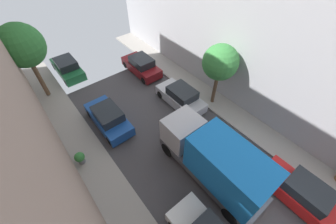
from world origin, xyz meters
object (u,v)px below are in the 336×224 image
Objects in this scene: street_tree_0 at (22,46)px; delivery_truck at (215,160)px; street_tree_1 at (220,63)px; parked_car_left_4 at (67,68)px; potted_plant_4 at (80,158)px; parked_car_right_2 at (302,193)px; parked_car_right_4 at (141,66)px; parked_car_right_3 at (181,97)px; parked_car_left_3 at (108,118)px.

delivery_truck is at bearing -68.88° from street_tree_0.
street_tree_1 is at bearing 41.91° from delivery_truck.
parked_car_left_4 is 10.02m from potted_plant_4.
street_tree_1 reaches higher than parked_car_left_4.
parked_car_right_2 is (5.40, -19.06, 0.00)m from parked_car_left_4.
parked_car_left_4 is 4.85m from street_tree_0.
potted_plant_4 is (-8.24, 9.45, -0.07)m from parked_car_right_2.
parked_car_left_4 is at bearing 143.74° from parked_car_right_4.
parked_car_right_3 is 0.87× the size of street_tree_1.
parked_car_left_4 is at bearing 36.95° from street_tree_0.
delivery_truck reaches higher than parked_car_left_4.
parked_car_right_2 is at bearing -74.18° from parked_car_left_4.
delivery_truck is 7.94m from potted_plant_4.
potted_plant_4 is at bearing -145.57° from parked_car_right_4.
parked_car_right_4 is at bearing 76.47° from delivery_truck.
parked_car_right_2 is at bearing -48.92° from potted_plant_4.
potted_plant_4 is (-5.54, 5.57, -1.14)m from delivery_truck.
street_tree_0 reaches higher than potted_plant_4.
delivery_truck is 1.37× the size of street_tree_1.
parked_car_left_4 is at bearing 124.36° from street_tree_1.
parked_car_left_4 is at bearing 100.09° from delivery_truck.
parked_car_right_3 is at bearing 64.82° from delivery_truck.
parked_car_right_4 is 11.59m from delivery_truck.
delivery_truck reaches higher than parked_car_right_2.
delivery_truck is 6.68m from street_tree_1.
parked_car_left_3 is 12.43m from parked_car_right_2.
parked_car_left_3 is at bearing -144.17° from parked_car_right_4.
parked_car_right_3 is at bearing -90.00° from parked_car_right_4.
parked_car_right_2 is 0.64× the size of delivery_truck.
street_tree_0 is at bearing 87.15° from potted_plant_4.
parked_car_right_2 and parked_car_right_4 have the same top height.
parked_car_left_3 is 1.00× the size of parked_car_right_3.
delivery_truck reaches higher than potted_plant_4.
parked_car_right_4 is at bearing 106.50° from street_tree_1.
street_tree_0 reaches higher than parked_car_right_2.
parked_car_left_3 is 0.64× the size of delivery_truck.
street_tree_1 is (4.76, 4.27, 1.93)m from delivery_truck.
parked_car_right_4 is 8.96m from street_tree_0.
parked_car_right_3 and parked_car_right_4 have the same top height.
street_tree_0 is (-2.45, 6.02, 3.76)m from parked_car_left_3.
parked_car_right_4 is 4.82× the size of potted_plant_4.
parked_car_left_4 and parked_car_right_2 have the same top height.
street_tree_1 reaches higher than delivery_truck.
parked_car_right_3 is 5.47m from parked_car_right_4.
parked_car_left_3 is 6.66m from parked_car_right_4.
street_tree_0 reaches higher than street_tree_1.
parked_car_right_2 is (5.40, -11.20, 0.00)m from parked_car_left_3.
parked_car_left_4 is (0.00, 7.86, 0.00)m from parked_car_left_3.
parked_car_right_2 is 15.10m from parked_car_right_4.
street_tree_0 is at bearing 164.91° from parked_car_right_4.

